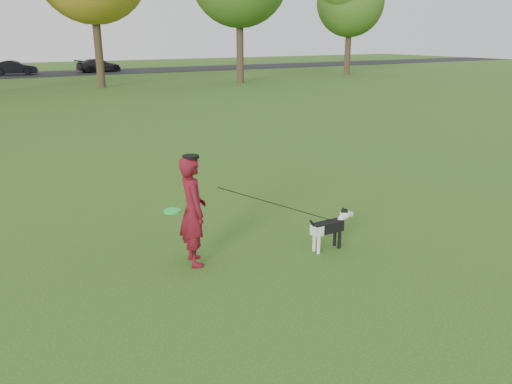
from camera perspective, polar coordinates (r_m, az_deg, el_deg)
ground at (r=7.39m, az=1.16°, el=-7.83°), size 120.00×120.00×0.00m
road at (r=45.95m, az=-26.17°, el=11.89°), size 120.00×7.00×0.02m
man at (r=7.08m, az=-7.23°, el=-2.18°), size 0.46×0.63×1.59m
dog at (r=7.72m, az=8.55°, el=-3.80°), size 0.83×0.17×0.63m
car_mid at (r=45.94m, az=-25.87°, el=12.66°), size 3.62×1.89×1.13m
car_right at (r=46.97m, az=-17.52°, el=13.64°), size 4.08×2.27×1.12m
man_held_items at (r=7.37m, az=2.69°, el=-1.51°), size 2.58×0.70×1.18m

